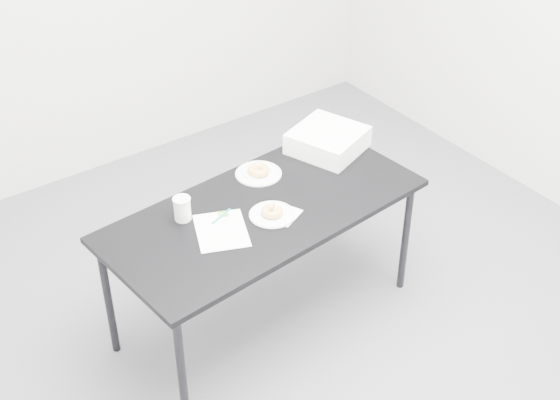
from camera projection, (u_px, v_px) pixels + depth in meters
floor at (293, 333)px, 3.93m from camera, size 4.00×4.00×0.00m
table at (263, 217)px, 3.66m from camera, size 1.58×0.85×0.69m
scorecard at (221, 230)px, 3.49m from camera, size 0.31×0.35×0.00m
logo_patch at (223, 214)px, 3.58m from camera, size 0.06×0.06×0.00m
pen at (221, 216)px, 3.57m from camera, size 0.13×0.05×0.01m
napkin at (282, 214)px, 3.59m from camera, size 0.20×0.20×0.00m
plate_near at (272, 215)px, 3.58m from camera, size 0.21×0.21×0.01m
donut_near at (272, 211)px, 3.56m from camera, size 0.12×0.12×0.03m
plate_far at (258, 174)px, 3.86m from camera, size 0.23×0.23×0.01m
donut_far at (258, 170)px, 3.85m from camera, size 0.12×0.12×0.04m
coffee_cup at (182, 209)px, 3.53m from camera, size 0.08×0.08×0.12m
cup_lid at (253, 173)px, 3.86m from camera, size 0.10×0.10×0.01m
bakery_box at (328, 140)px, 4.02m from camera, size 0.43×0.43×0.11m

